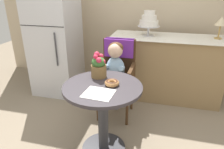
% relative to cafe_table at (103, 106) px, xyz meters
% --- Properties ---
extents(ground_plane, '(8.00, 8.00, 0.00)m').
position_rel_cafe_table_xyz_m(ground_plane, '(0.00, 0.00, -0.51)').
color(ground_plane, gray).
extents(cafe_table, '(0.72, 0.72, 0.72)m').
position_rel_cafe_table_xyz_m(cafe_table, '(0.00, 0.00, 0.00)').
color(cafe_table, '#332D33').
rests_on(cafe_table, ground).
extents(wicker_chair, '(0.42, 0.45, 0.95)m').
position_rel_cafe_table_xyz_m(wicker_chair, '(-0.03, 0.73, 0.13)').
color(wicker_chair, '#472D19').
rests_on(wicker_chair, ground).
extents(seated_child, '(0.27, 0.32, 0.73)m').
position_rel_cafe_table_xyz_m(seated_child, '(-0.03, 0.57, 0.17)').
color(seated_child, '#8CADCC').
rests_on(seated_child, ground).
extents(paper_napkin, '(0.26, 0.23, 0.00)m').
position_rel_cafe_table_xyz_m(paper_napkin, '(0.01, -0.15, 0.21)').
color(paper_napkin, white).
rests_on(paper_napkin, cafe_table).
extents(donut_front, '(0.13, 0.13, 0.05)m').
position_rel_cafe_table_xyz_m(donut_front, '(0.08, 0.03, 0.24)').
color(donut_front, '#AD7542').
rests_on(donut_front, cafe_table).
extents(flower_vase, '(0.15, 0.15, 0.25)m').
position_rel_cafe_table_xyz_m(flower_vase, '(-0.09, 0.18, 0.32)').
color(flower_vase, brown).
rests_on(flower_vase, cafe_table).
extents(display_counter, '(1.56, 0.62, 0.90)m').
position_rel_cafe_table_xyz_m(display_counter, '(0.55, 1.30, -0.05)').
color(display_counter, '#93754C').
rests_on(display_counter, ground).
extents(tiered_cake_stand, '(0.30, 0.30, 0.34)m').
position_rel_cafe_table_xyz_m(tiered_cake_stand, '(0.27, 1.30, 0.59)').
color(tiered_cake_stand, silver).
rests_on(tiered_cake_stand, display_counter).
extents(table_lamp, '(0.15, 0.15, 0.28)m').
position_rel_cafe_table_xyz_m(table_lamp, '(1.18, 1.35, 0.61)').
color(table_lamp, '#B28C47').
rests_on(table_lamp, display_counter).
extents(refrigerator, '(0.64, 0.63, 1.70)m').
position_rel_cafe_table_xyz_m(refrigerator, '(-1.05, 1.10, 0.34)').
color(refrigerator, silver).
rests_on(refrigerator, ground).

